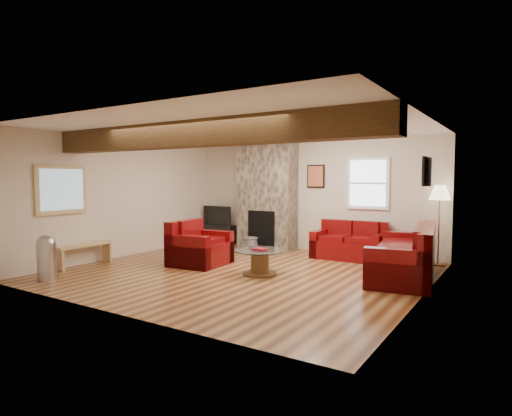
{
  "coord_description": "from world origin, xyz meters",
  "views": [
    {
      "loc": [
        4.18,
        -6.16,
        1.66
      ],
      "look_at": [
        0.02,
        0.4,
        1.11
      ],
      "focal_mm": 30.0,
      "sensor_mm": 36.0,
      "label": 1
    }
  ],
  "objects_px": {
    "coffee_table": "(260,262)",
    "tv_cabinet": "(219,234)",
    "floor_lamp": "(440,197)",
    "television": "(219,215)",
    "sofa_three": "(403,251)",
    "loveseat": "(349,240)",
    "armchair_red": "(200,243)"
  },
  "relations": [
    {
      "from": "coffee_table",
      "to": "tv_cabinet",
      "type": "bearing_deg",
      "value": 137.91
    },
    {
      "from": "coffee_table",
      "to": "floor_lamp",
      "type": "bearing_deg",
      "value": 45.6
    },
    {
      "from": "tv_cabinet",
      "to": "television",
      "type": "bearing_deg",
      "value": 0.0
    },
    {
      "from": "sofa_three",
      "to": "loveseat",
      "type": "relative_size",
      "value": 1.57
    },
    {
      "from": "armchair_red",
      "to": "coffee_table",
      "type": "bearing_deg",
      "value": -101.15
    },
    {
      "from": "sofa_three",
      "to": "armchair_red",
      "type": "relative_size",
      "value": 2.16
    },
    {
      "from": "loveseat",
      "to": "coffee_table",
      "type": "distance_m",
      "value": 2.37
    },
    {
      "from": "sofa_three",
      "to": "tv_cabinet",
      "type": "xyz_separation_m",
      "value": [
        -4.93,
        1.41,
        -0.2
      ]
    },
    {
      "from": "loveseat",
      "to": "television",
      "type": "xyz_separation_m",
      "value": [
        -3.58,
        0.3,
        0.33
      ]
    },
    {
      "from": "armchair_red",
      "to": "tv_cabinet",
      "type": "bearing_deg",
      "value": 23.49
    },
    {
      "from": "sofa_three",
      "to": "tv_cabinet",
      "type": "distance_m",
      "value": 5.13
    },
    {
      "from": "loveseat",
      "to": "armchair_red",
      "type": "relative_size",
      "value": 1.38
    },
    {
      "from": "loveseat",
      "to": "armchair_red",
      "type": "distance_m",
      "value": 3.05
    },
    {
      "from": "sofa_three",
      "to": "television",
      "type": "xyz_separation_m",
      "value": [
        -4.93,
        1.41,
        0.27
      ]
    },
    {
      "from": "floor_lamp",
      "to": "coffee_table",
      "type": "bearing_deg",
      "value": -134.4
    },
    {
      "from": "loveseat",
      "to": "tv_cabinet",
      "type": "distance_m",
      "value": 3.6
    },
    {
      "from": "television",
      "to": "tv_cabinet",
      "type": "bearing_deg",
      "value": 0.0
    },
    {
      "from": "armchair_red",
      "to": "coffee_table",
      "type": "height_order",
      "value": "armchair_red"
    },
    {
      "from": "coffee_table",
      "to": "tv_cabinet",
      "type": "relative_size",
      "value": 0.94
    },
    {
      "from": "television",
      "to": "sofa_three",
      "type": "bearing_deg",
      "value": -15.99
    },
    {
      "from": "sofa_three",
      "to": "coffee_table",
      "type": "height_order",
      "value": "sofa_three"
    },
    {
      "from": "loveseat",
      "to": "armchair_red",
      "type": "height_order",
      "value": "armchair_red"
    },
    {
      "from": "armchair_red",
      "to": "tv_cabinet",
      "type": "distance_m",
      "value": 2.79
    },
    {
      "from": "sofa_three",
      "to": "floor_lamp",
      "type": "relative_size",
      "value": 1.48
    },
    {
      "from": "armchair_red",
      "to": "coffee_table",
      "type": "distance_m",
      "value": 1.44
    },
    {
      "from": "tv_cabinet",
      "to": "television",
      "type": "xyz_separation_m",
      "value": [
        0.0,
        0.0,
        0.47
      ]
    },
    {
      "from": "sofa_three",
      "to": "coffee_table",
      "type": "relative_size",
      "value": 2.57
    },
    {
      "from": "armchair_red",
      "to": "television",
      "type": "relative_size",
      "value": 1.24
    },
    {
      "from": "sofa_three",
      "to": "tv_cabinet",
      "type": "bearing_deg",
      "value": -114.58
    },
    {
      "from": "coffee_table",
      "to": "television",
      "type": "relative_size",
      "value": 1.05
    },
    {
      "from": "sofa_three",
      "to": "tv_cabinet",
      "type": "relative_size",
      "value": 2.42
    },
    {
      "from": "tv_cabinet",
      "to": "television",
      "type": "distance_m",
      "value": 0.47
    }
  ]
}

